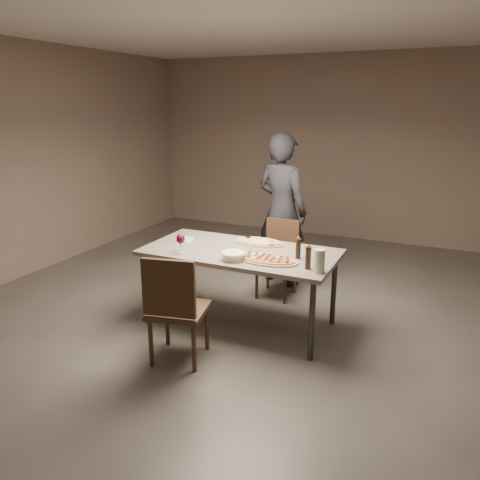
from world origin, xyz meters
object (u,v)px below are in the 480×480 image
at_px(pepper_mill_left, 308,257).
at_px(chair_near, 175,304).
at_px(bread_basket, 233,255).
at_px(diner, 282,210).
at_px(carafe, 319,261).
at_px(ham_pizza, 259,242).
at_px(dining_table, 240,256).
at_px(chair_far, 279,253).
at_px(zucchini_pizza, 267,259).

xyz_separation_m(pepper_mill_left, chair_near, (-0.89, -0.65, -0.32)).
height_order(bread_basket, chair_near, chair_near).
distance_m(chair_near, diner, 2.13).
bearing_deg(carafe, ham_pizza, 143.84).
xyz_separation_m(ham_pizza, bread_basket, (-0.01, -0.56, 0.03)).
height_order(dining_table, carafe, carafe).
distance_m(carafe, diner, 1.72).
bearing_deg(pepper_mill_left, carafe, -23.05).
bearing_deg(pepper_mill_left, bread_basket, -175.30).
height_order(dining_table, ham_pizza, ham_pizza).
xyz_separation_m(ham_pizza, chair_far, (0.00, 0.59, -0.29)).
bearing_deg(carafe, dining_table, 161.83).
xyz_separation_m(zucchini_pizza, pepper_mill_left, (0.38, -0.05, 0.08)).
xyz_separation_m(pepper_mill_left, carafe, (0.11, -0.05, -0.00)).
relative_size(dining_table, chair_far, 2.14).
bearing_deg(zucchini_pizza, chair_far, 127.77).
distance_m(ham_pizza, pepper_mill_left, 0.83).
bearing_deg(chair_near, carafe, 18.94).
bearing_deg(diner, ham_pizza, 112.55).
bearing_deg(pepper_mill_left, ham_pizza, 142.02).
relative_size(dining_table, chair_near, 1.91).
bearing_deg(carafe, diner, 119.89).
distance_m(dining_table, bread_basket, 0.31).
distance_m(zucchini_pizza, carafe, 0.50).
distance_m(dining_table, carafe, 0.89).
bearing_deg(chair_far, bread_basket, 89.93).
distance_m(dining_table, chair_far, 0.90).
height_order(ham_pizza, chair_far, chair_far).
distance_m(carafe, chair_far, 1.42).
xyz_separation_m(dining_table, pepper_mill_left, (0.72, -0.23, 0.16)).
bearing_deg(carafe, bread_basket, -179.31).
height_order(chair_far, diner, diner).
bearing_deg(ham_pizza, carafe, -16.94).
xyz_separation_m(dining_table, bread_basket, (0.07, -0.28, 0.10)).
bearing_deg(diner, pepper_mill_left, 133.85).
xyz_separation_m(bread_basket, pepper_mill_left, (0.66, 0.05, 0.05)).
relative_size(zucchini_pizza, diner, 0.31).
relative_size(zucchini_pizza, carafe, 2.84).
bearing_deg(pepper_mill_left, chair_near, -143.86).
height_order(dining_table, pepper_mill_left, pepper_mill_left).
bearing_deg(dining_table, chair_near, -100.95).
height_order(ham_pizza, chair_near, chair_near).
bearing_deg(carafe, chair_far, 123.39).
relative_size(bread_basket, chair_far, 0.25).
distance_m(chair_far, diner, 0.55).
distance_m(zucchini_pizza, chair_far, 1.13).
xyz_separation_m(bread_basket, diner, (-0.09, 1.50, 0.09)).
distance_m(zucchini_pizza, pepper_mill_left, 0.39).
relative_size(chair_near, diner, 0.53).
height_order(dining_table, bread_basket, bread_basket).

